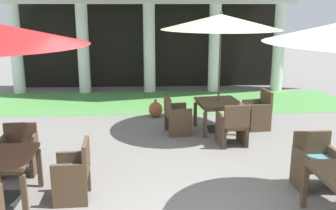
{
  "coord_description": "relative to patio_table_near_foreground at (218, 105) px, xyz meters",
  "views": [
    {
      "loc": [
        0.04,
        -4.21,
        2.82
      ],
      "look_at": [
        0.33,
        2.3,
        1.14
      ],
      "focal_mm": 41.37,
      "sensor_mm": 36.0,
      "label": 1
    }
  ],
  "objects": [
    {
      "name": "patio_chair_mid_right_north",
      "position": [
        -3.82,
        -2.16,
        -0.22
      ],
      "size": [
        0.61,
        0.54,
        0.84
      ],
      "rotation": [
        0.0,
        0.0,
        -3.09
      ],
      "color": "brown",
      "rests_on": "ground"
    },
    {
      "name": "patio_table_near_foreground",
      "position": [
        0.0,
        0.0,
        0.0
      ],
      "size": [
        1.04,
        1.04,
        0.71
      ],
      "rotation": [
        0.0,
        0.0,
        0.14
      ],
      "color": "brown",
      "rests_on": "ground"
    },
    {
      "name": "patio_chair_near_foreground_east",
      "position": [
        0.97,
        0.14,
        -0.19
      ],
      "size": [
        0.59,
        0.66,
        0.91
      ],
      "rotation": [
        0.0,
        0.0,
        -4.57
      ],
      "color": "brown",
      "rests_on": "ground"
    },
    {
      "name": "terracotta_urn",
      "position": [
        -1.42,
        1.2,
        -0.42
      ],
      "size": [
        0.36,
        0.36,
        0.47
      ],
      "color": "#9E5633",
      "rests_on": "ground"
    },
    {
      "name": "patio_chair_mid_right_east",
      "position": [
        -2.69,
        -3.17,
        -0.2
      ],
      "size": [
        0.53,
        0.58,
        0.91
      ],
      "rotation": [
        0.0,
        0.0,
        -4.66
      ],
      "color": "brown",
      "rests_on": "ground"
    },
    {
      "name": "patio_chair_near_foreground_west",
      "position": [
        -0.97,
        -0.14,
        -0.2
      ],
      "size": [
        0.6,
        0.68,
        0.86
      ],
      "rotation": [
        0.0,
        0.0,
        -1.43
      ],
      "color": "brown",
      "rests_on": "ground"
    },
    {
      "name": "patio_umbrella_near_foreground",
      "position": [
        -0.0,
        -0.0,
        1.85
      ],
      "size": [
        2.64,
        2.64,
        2.7
      ],
      "color": "#2D2D2D",
      "rests_on": "ground"
    },
    {
      "name": "patio_chair_near_foreground_south",
      "position": [
        0.14,
        -0.97,
        -0.2
      ],
      "size": [
        0.62,
        0.63,
        0.9
      ],
      "rotation": [
        0.0,
        0.0,
        0.14
      ],
      "color": "brown",
      "rests_on": "ground"
    },
    {
      "name": "lawn_strip",
      "position": [
        -1.57,
        2.78,
        -0.61
      ],
      "size": [
        11.66,
        2.78,
        0.01
      ],
      "primitive_type": "cube",
      "color": "#519347",
      "rests_on": "ground"
    },
    {
      "name": "patio_chair_mid_left_north",
      "position": [
        1.06,
        -2.95,
        -0.21
      ],
      "size": [
        0.66,
        0.59,
        0.87
      ],
      "rotation": [
        0.0,
        0.0,
        -3.09
      ],
      "color": "brown",
      "rests_on": "ground"
    }
  ]
}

